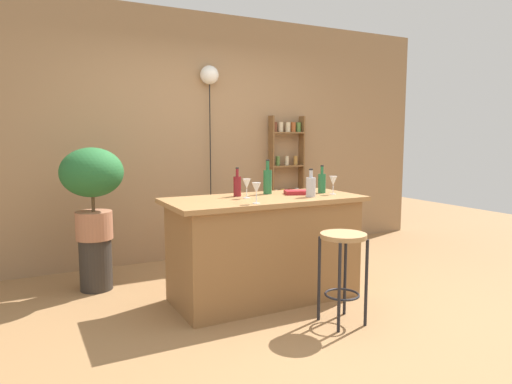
# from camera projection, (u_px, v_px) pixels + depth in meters

# --- Properties ---
(ground) EXTENTS (12.00, 12.00, 0.00)m
(ground) POSITION_uv_depth(u_px,v_px,m) (281.00, 309.00, 3.80)
(ground) COLOR olive
(back_wall) EXTENTS (6.40, 0.10, 2.80)m
(back_wall) POSITION_uv_depth(u_px,v_px,m) (197.00, 137.00, 5.35)
(back_wall) COLOR #997551
(back_wall) RESTS_ON ground
(kitchen_counter) EXTENTS (1.69, 0.76, 0.89)m
(kitchen_counter) POSITION_uv_depth(u_px,v_px,m) (264.00, 248.00, 4.01)
(kitchen_counter) COLOR olive
(kitchen_counter) RESTS_ON ground
(bar_stool) EXTENTS (0.35, 0.35, 0.69)m
(bar_stool) POSITION_uv_depth(u_px,v_px,m) (343.00, 256.00, 3.46)
(bar_stool) COLOR black
(bar_stool) RESTS_ON ground
(spice_shelf) EXTENTS (0.46, 0.13, 1.66)m
(spice_shelf) POSITION_uv_depth(u_px,v_px,m) (287.00, 181.00, 5.82)
(spice_shelf) COLOR brown
(spice_shelf) RESTS_ON ground
(plant_stool) EXTENTS (0.29, 0.29, 0.48)m
(plant_stool) POSITION_uv_depth(u_px,v_px,m) (96.00, 264.00, 4.26)
(plant_stool) COLOR #2D2823
(plant_stool) RESTS_ON ground
(potted_plant) EXTENTS (0.56, 0.50, 0.84)m
(potted_plant) POSITION_uv_depth(u_px,v_px,m) (92.00, 182.00, 4.17)
(potted_plant) COLOR #A86B4C
(potted_plant) RESTS_ON plant_stool
(bottle_olive_oil) EXTENTS (0.07, 0.07, 0.25)m
(bottle_olive_oil) POSITION_uv_depth(u_px,v_px,m) (237.00, 185.00, 4.01)
(bottle_olive_oil) COLOR maroon
(bottle_olive_oil) RESTS_ON kitchen_counter
(bottle_vinegar) EXTENTS (0.08, 0.08, 0.24)m
(bottle_vinegar) POSITION_uv_depth(u_px,v_px,m) (311.00, 186.00, 3.98)
(bottle_vinegar) COLOR #B2B2B7
(bottle_vinegar) RESTS_ON kitchen_counter
(bottle_soda_blue) EXTENTS (0.08, 0.08, 0.31)m
(bottle_soda_blue) POSITION_uv_depth(u_px,v_px,m) (268.00, 181.00, 4.18)
(bottle_soda_blue) COLOR #236638
(bottle_soda_blue) RESTS_ON kitchen_counter
(bottle_sauce_amber) EXTENTS (0.07, 0.07, 0.26)m
(bottle_sauce_amber) POSITION_uv_depth(u_px,v_px,m) (322.00, 183.00, 4.25)
(bottle_sauce_amber) COLOR #236638
(bottle_sauce_amber) RESTS_ON kitchen_counter
(wine_glass_left) EXTENTS (0.07, 0.07, 0.16)m
(wine_glass_left) POSITION_uv_depth(u_px,v_px,m) (256.00, 189.00, 3.59)
(wine_glass_left) COLOR silver
(wine_glass_left) RESTS_ON kitchen_counter
(wine_glass_center) EXTENTS (0.07, 0.07, 0.16)m
(wine_glass_center) POSITION_uv_depth(u_px,v_px,m) (333.00, 181.00, 4.15)
(wine_glass_center) COLOR silver
(wine_glass_center) RESTS_ON kitchen_counter
(wine_glass_right) EXTENTS (0.07, 0.07, 0.16)m
(wine_glass_right) POSITION_uv_depth(u_px,v_px,m) (247.00, 184.00, 3.89)
(wine_glass_right) COLOR silver
(wine_glass_right) RESTS_ON kitchen_counter
(cookbook) EXTENTS (0.25, 0.21, 0.03)m
(cookbook) POSITION_uv_depth(u_px,v_px,m) (297.00, 192.00, 4.16)
(cookbook) COLOR maroon
(cookbook) RESTS_ON kitchen_counter
(pendant_globe_light) EXTENTS (0.21, 0.21, 2.20)m
(pendant_globe_light) POSITION_uv_depth(u_px,v_px,m) (209.00, 78.00, 5.23)
(pendant_globe_light) COLOR black
(pendant_globe_light) RESTS_ON ground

